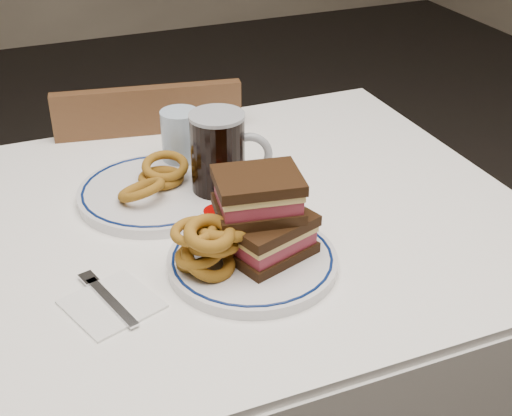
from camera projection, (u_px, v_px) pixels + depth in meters
name	position (u px, v px, depth m)	size (l,w,h in m)	color
dining_table	(165.00, 278.00, 1.25)	(1.27, 0.87, 0.75)	white
chair_far	(155.00, 221.00, 1.75)	(0.46, 0.46, 0.85)	#3F2014
main_plate	(252.00, 261.00, 1.09)	(0.26, 0.26, 0.02)	silver
reuben_sandwich	(263.00, 215.00, 1.07)	(0.16, 0.14, 0.13)	black
onion_rings_main	(208.00, 245.00, 1.04)	(0.12, 0.12, 0.11)	brown
ketchup_ramekin	(217.00, 218.00, 1.15)	(0.05, 0.05, 0.03)	silver
beer_mug	(220.00, 156.00, 1.24)	(0.14, 0.10, 0.16)	black
water_glass	(181.00, 140.00, 1.35)	(0.07, 0.07, 0.12)	#A6BED6
far_plate	(156.00, 192.00, 1.27)	(0.28, 0.28, 0.02)	silver
onion_rings_far	(156.00, 178.00, 1.26)	(0.15, 0.14, 0.06)	brown
napkin_fork	(111.00, 303.00, 1.01)	(0.15, 0.16, 0.01)	white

